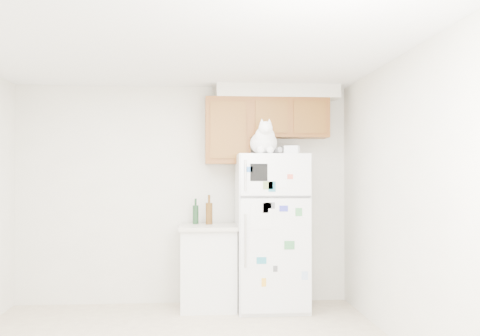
{
  "coord_description": "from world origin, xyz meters",
  "views": [
    {
      "loc": [
        0.14,
        -4.53,
        1.46
      ],
      "look_at": [
        0.62,
        1.55,
        1.55
      ],
      "focal_mm": 42.0,
      "sensor_mm": 36.0,
      "label": 1
    }
  ],
  "objects": [
    {
      "name": "bottle_green",
      "position": [
        0.14,
        1.83,
        1.06
      ],
      "size": [
        0.07,
        0.07,
        0.29
      ],
      "primitive_type": null,
      "color": "#19381E",
      "rests_on": "base_counter"
    },
    {
      "name": "bottle_amber",
      "position": [
        0.29,
        1.78,
        1.09
      ],
      "size": [
        0.08,
        0.08,
        0.33
      ],
      "primitive_type": null,
      "color": "#593814",
      "rests_on": "base_counter"
    },
    {
      "name": "room_shell",
      "position": [
        0.12,
        0.24,
        1.67
      ],
      "size": [
        3.84,
        4.04,
        2.52
      ],
      "color": "white",
      "rests_on": "ground_plane"
    },
    {
      "name": "cat",
      "position": [
        0.88,
        1.46,
        1.84
      ],
      "size": [
        0.36,
        0.53,
        0.37
      ],
      "color": "white",
      "rests_on": "refrigerator"
    },
    {
      "name": "storage_box_back",
      "position": [
        1.2,
        1.71,
        1.75
      ],
      "size": [
        0.2,
        0.16,
        0.1
      ],
      "primitive_type": "cube",
      "rotation": [
        0.0,
        0.0,
        0.21
      ],
      "color": "white",
      "rests_on": "refrigerator"
    },
    {
      "name": "base_counter",
      "position": [
        0.28,
        1.68,
        0.46
      ],
      "size": [
        0.64,
        0.64,
        0.92
      ],
      "color": "white",
      "rests_on": "ground_plane"
    },
    {
      "name": "storage_box_front",
      "position": [
        1.17,
        1.46,
        1.74
      ],
      "size": [
        0.17,
        0.14,
        0.09
      ],
      "primitive_type": "cube",
      "rotation": [
        0.0,
        0.0,
        -0.22
      ],
      "color": "white",
      "rests_on": "refrigerator"
    },
    {
      "name": "refrigerator",
      "position": [
        0.97,
        1.61,
        0.85
      ],
      "size": [
        0.76,
        0.78,
        1.7
      ],
      "color": "white",
      "rests_on": "ground_plane"
    }
  ]
}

